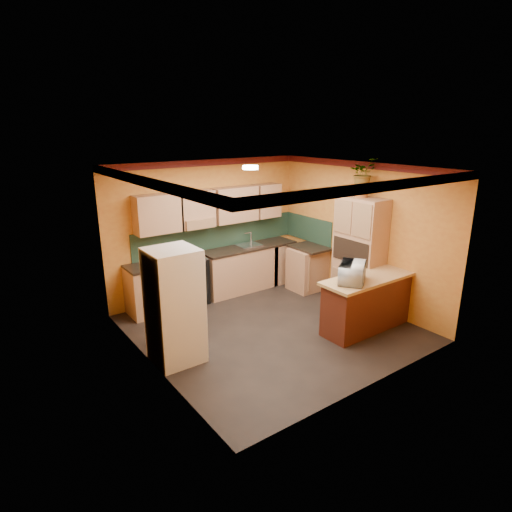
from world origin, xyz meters
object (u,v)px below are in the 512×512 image
at_px(fridge, 174,306).
at_px(breakfast_bar, 370,303).
at_px(microwave, 352,273).
at_px(base_cabinets_back, 217,275).
at_px(stove, 190,281).
at_px(pantry, 359,254).

relative_size(fridge, breakfast_bar, 0.94).
bearing_deg(fridge, microwave, -20.00).
distance_m(base_cabinets_back, stove, 0.63).
distance_m(stove, breakfast_bar, 3.38).
bearing_deg(fridge, breakfast_bar, -17.02).
xyz_separation_m(base_cabinets_back, pantry, (1.82, -2.04, 0.61)).
xyz_separation_m(stove, breakfast_bar, (1.98, -2.75, -0.02)).
bearing_deg(stove, breakfast_bar, -54.26).
bearing_deg(stove, base_cabinets_back, 0.00).
height_order(stove, fridge, fridge).
bearing_deg(pantry, fridge, 176.02).
xyz_separation_m(base_cabinets_back, stove, (-0.63, -0.00, 0.02)).
distance_m(base_cabinets_back, pantry, 2.80).
xyz_separation_m(base_cabinets_back, breakfast_bar, (1.35, -2.75, 0.00)).
bearing_deg(breakfast_bar, stove, 125.74).
distance_m(pantry, microwave, 1.20).
distance_m(stove, pantry, 3.24).
xyz_separation_m(stove, fridge, (-1.15, -1.79, 0.39)).
bearing_deg(base_cabinets_back, microwave, -72.70).
relative_size(stove, fridge, 0.54).
relative_size(pantry, breakfast_bar, 1.17).
xyz_separation_m(base_cabinets_back, fridge, (-1.78, -1.79, 0.41)).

